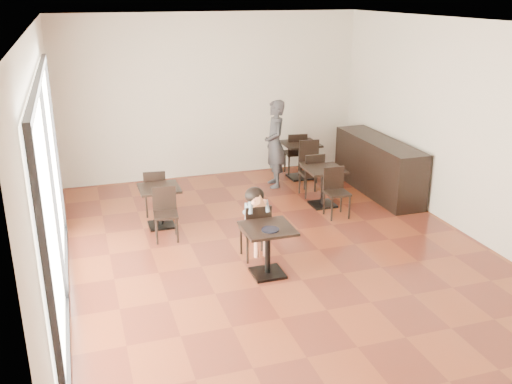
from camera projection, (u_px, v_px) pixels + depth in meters
name	position (u px, v px, depth m)	size (l,w,h in m)	color
floor	(281.00, 255.00, 8.17)	(6.00, 8.00, 0.01)	brown
ceiling	(285.00, 23.00, 7.09)	(6.00, 8.00, 0.01)	silver
wall_back	(212.00, 96.00, 11.21)	(6.00, 0.01, 3.20)	beige
wall_front	(480.00, 288.00, 4.05)	(6.00, 0.01, 3.20)	beige
wall_left	(46.00, 168.00, 6.76)	(0.01, 8.00, 3.20)	beige
wall_right	(471.00, 131.00, 8.50)	(0.01, 8.00, 3.20)	beige
storefront_window	(50.00, 197.00, 6.39)	(0.04, 4.50, 2.60)	white
child_table	(268.00, 251.00, 7.50)	(0.65, 0.65, 0.69)	black
child_chair	(255.00, 230.00, 7.97)	(0.37, 0.37, 0.83)	black
child	(255.00, 223.00, 7.94)	(0.37, 0.52, 1.04)	gray
plate	(270.00, 230.00, 7.30)	(0.23, 0.23, 0.01)	black
pizza_slice	(259.00, 202.00, 7.64)	(0.24, 0.19, 0.06)	tan
adult_patron	(275.00, 144.00, 10.77)	(0.61, 0.40, 1.67)	#37363B
cafe_table_mid	(323.00, 187.00, 9.93)	(0.65, 0.65, 0.68)	black
cafe_table_left	(160.00, 207.00, 9.07)	(0.63, 0.63, 0.66)	black
cafe_table_back	(300.00, 160.00, 11.39)	(0.69, 0.69, 0.73)	black
chair_mid_a	(311.00, 174.00, 10.40)	(0.37, 0.37, 0.82)	black
chair_mid_b	(337.00, 193.00, 9.42)	(0.37, 0.37, 0.82)	black
chair_left_a	(155.00, 192.00, 9.54)	(0.36, 0.36, 0.80)	black
chair_left_b	(166.00, 215.00, 8.55)	(0.36, 0.36, 0.80)	black
chair_back_a	(295.00, 153.00, 11.62)	(0.39, 0.39, 0.87)	black
chair_back_b	(311.00, 165.00, 10.87)	(0.39, 0.39, 0.87)	black
service_counter	(378.00, 166.00, 10.56)	(0.60, 2.40, 1.00)	black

